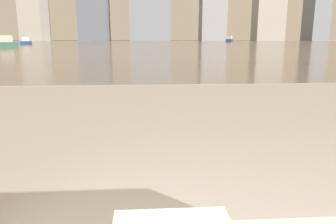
# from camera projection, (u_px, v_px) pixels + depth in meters

# --- Properties ---
(harbor_water) EXTENTS (180.00, 110.00, 0.01)m
(harbor_water) POSITION_uv_depth(u_px,v_px,m) (146.00, 43.00, 60.38)
(harbor_water) COLOR gray
(harbor_water) RESTS_ON ground_plane
(harbor_boat_1) EXTENTS (2.78, 4.28, 1.52)m
(harbor_boat_1) POSITION_uv_depth(u_px,v_px,m) (230.00, 40.00, 80.51)
(harbor_boat_1) COLOR navy
(harbor_boat_1) RESTS_ON harbor_water
(harbor_boat_2) EXTENTS (1.14, 3.27, 1.23)m
(harbor_boat_2) POSITION_uv_depth(u_px,v_px,m) (6.00, 43.00, 32.98)
(harbor_boat_2) COLOR #335647
(harbor_boat_2) RESTS_ON harbor_water
(harbor_boat_3) EXTENTS (1.30, 3.04, 1.11)m
(harbor_boat_3) POSITION_uv_depth(u_px,v_px,m) (26.00, 42.00, 48.65)
(harbor_boat_3) COLOR navy
(harbor_boat_3) RESTS_ON harbor_water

